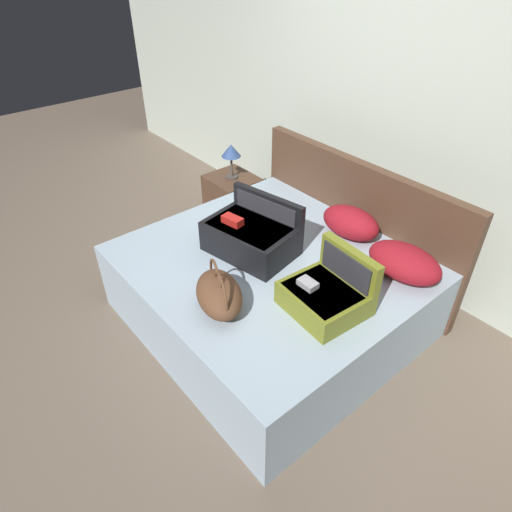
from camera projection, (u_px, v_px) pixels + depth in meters
name	position (u px, v px, depth m)	size (l,w,h in m)	color
ground_plane	(226.00, 344.00, 3.17)	(12.00, 12.00, 0.00)	#6B5B4C
back_wall	(402.00, 110.00, 3.25)	(8.00, 0.10, 2.60)	#B7C1B2
bed	(270.00, 291.00, 3.21)	(1.86, 1.70, 0.54)	#99ADBC
headboard	(355.00, 222.00, 3.54)	(1.90, 0.08, 0.99)	#4C3323
hard_case_large	(251.00, 235.00, 3.06)	(0.66, 0.52, 0.37)	black
hard_case_medium	(327.00, 294.00, 2.62)	(0.47, 0.44, 0.35)	olive
duffel_bag	(219.00, 294.00, 2.62)	(0.49, 0.40, 0.29)	brown
pillow_near_headboard	(404.00, 262.00, 2.86)	(0.49, 0.30, 0.21)	maroon
pillow_center_head	(351.00, 223.00, 3.23)	(0.44, 0.27, 0.22)	maroon
nightstand	(233.00, 202.00, 4.28)	(0.44, 0.40, 0.51)	#4C3323
table_lamp	(231.00, 152.00, 3.98)	(0.17, 0.17, 0.32)	#3F3833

